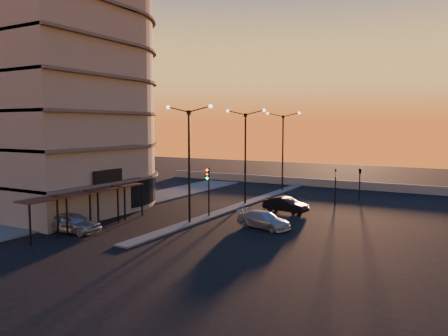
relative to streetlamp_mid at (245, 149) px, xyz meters
The scene contains 14 objects.
ground 11.46m from the streetlamp_mid, 90.00° to the right, with size 120.00×120.00×0.00m, color black.
sidewalk_west 13.30m from the streetlamp_mid, 150.26° to the right, with size 5.00×40.00×0.12m, color #474745.
median 5.53m from the streetlamp_mid, 90.00° to the left, with size 1.20×36.00×0.12m, color #474745.
parapet 16.91m from the streetlamp_mid, 82.87° to the left, with size 44.00×0.50×1.00m, color slate.
building 18.31m from the streetlamp_mid, 144.54° to the right, with size 14.35×17.08×25.00m.
streetlamp_near 10.00m from the streetlamp_mid, 90.00° to the right, with size 4.32×0.32×9.51m.
streetlamp_mid is the anchor object (origin of this frame).
streetlamp_far 10.00m from the streetlamp_mid, 90.00° to the left, with size 4.32×0.32×9.51m.
traffic_light_main 7.62m from the streetlamp_mid, 90.00° to the right, with size 0.28×0.44×4.25m.
signal_east_a 9.67m from the streetlamp_mid, 26.57° to the left, with size 0.13×0.16×3.60m.
signal_east_b 12.67m from the streetlamp_mid, 40.10° to the left, with size 0.42×1.99×3.60m.
car_hatchback 18.34m from the streetlamp_mid, 109.41° to the right, with size 1.76×4.37×1.49m, color #A0A3A8.
car_sedan 7.22m from the streetlamp_mid, 19.19° to the right, with size 1.44×4.13×1.36m, color black.
car_wagon 11.43m from the streetlamp_mid, 55.46° to the right, with size 1.81×4.45×1.29m, color #AAAEB1.
Camera 1 is at (19.36, -28.79, 7.87)m, focal length 35.00 mm.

